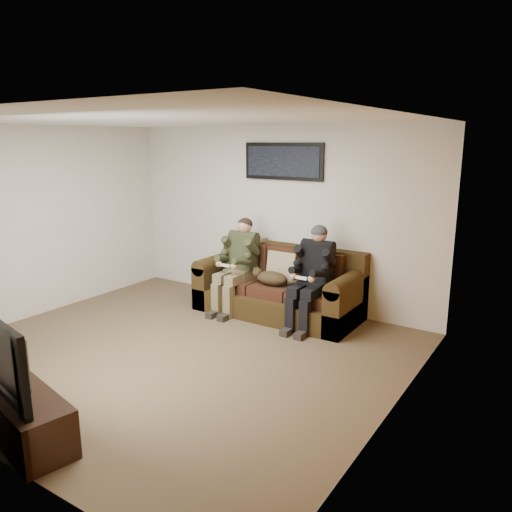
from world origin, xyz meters
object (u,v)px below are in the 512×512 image
Objects in this scene: sofa at (280,289)px; person_right at (313,270)px; person_left at (238,259)px; television at (13,352)px; cat at (271,278)px; framed_poster at (283,161)px; tv_stand at (20,412)px.

sofa is 0.73m from person_right.
person_left reaches higher than television.
television reaches higher than cat.
person_right is 2.01× the size of cat.
person_right is 1.67m from framed_poster.
person_left is 1.53m from framed_poster.
cat is at bearing 98.42° from television.
sofa is 1.73× the size of person_right.
television is at bearing -93.83° from cat.
framed_poster is at bearing 101.20° from tv_stand.
person_left reaches higher than sofa.
television is (-0.28, -3.78, 0.38)m from sofa.
television is (-0.24, -3.58, 0.18)m from cat.
person_left is 1.01× the size of tv_stand.
tv_stand is 0.53m from television.
sofa is 0.73m from person_left.
tv_stand is at bearing -93.83° from cat.
person_left is 1.05× the size of framed_poster.
person_right is (0.59, -0.19, 0.39)m from sofa.
person_left is 1.16× the size of television.
framed_poster is 0.96× the size of tv_stand.
person_left is 1.18m from person_right.
person_right reaches higher than cat.
tv_stand is 1.15× the size of television.
television is (0.31, -3.59, -0.01)m from person_left.
cat is 3.60m from tv_stand.
sofa is 0.29m from cat.
person_right is at bearing -17.99° from sofa.
framed_poster reaches higher than cat.
sofa is at bearing -62.52° from framed_poster.
person_left is at bearing -179.98° from person_right.
sofa is 1.75× the size of tv_stand.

